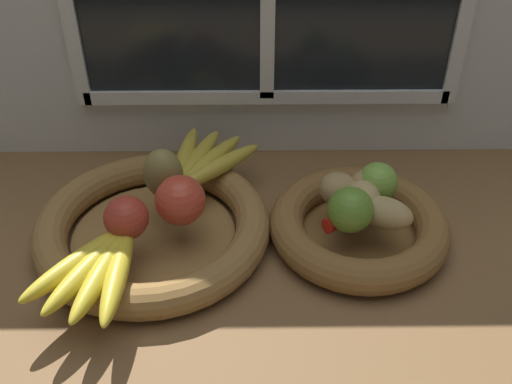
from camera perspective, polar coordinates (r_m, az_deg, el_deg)
name	(u,v)px	position (r cm, az deg, el deg)	size (l,w,h in cm)	color
ground_plane	(270,261)	(93.74, 1.32, -6.52)	(140.00, 90.00, 3.00)	brown
back_wall	(267,3)	(103.59, 1.08, 17.28)	(140.00, 4.60, 55.00)	silver
fruit_bowl_left	(153,228)	(94.88, -9.66, -3.32)	(36.16, 36.16, 5.24)	olive
fruit_bowl_right	(359,226)	(95.10, 9.63, -3.19)	(27.70, 27.70, 5.24)	brown
apple_red_right	(180,200)	(88.93, -7.12, -0.77)	(7.48, 7.48, 7.48)	#CC422D
apple_red_front	(126,218)	(87.91, -12.08, -2.38)	(6.42, 6.42, 6.42)	#B73828
pear_brown	(163,174)	(93.71, -8.69, 1.69)	(6.13, 5.71, 8.46)	olive
banana_bunch_front	(98,267)	(83.83, -14.65, -6.85)	(14.17, 19.89, 2.87)	gold
banana_bunch_back	(201,162)	(100.66, -5.18, 2.79)	(15.57, 19.62, 2.70)	gold
potato_oblong	(338,189)	(93.25, 7.75, 0.27)	(6.02, 5.61, 5.00)	#A38451
potato_large	(363,199)	(91.73, 9.97, -0.64)	(6.47, 5.27, 5.20)	tan
potato_back	(370,183)	(95.24, 10.70, 0.84)	(6.89, 4.63, 5.09)	#A38451
potato_small	(385,213)	(90.28, 12.05, -1.93)	(8.21, 4.92, 4.55)	tan
lime_near	(350,210)	(88.12, 8.86, -1.67)	(6.76, 6.76, 6.76)	olive
lime_far	(377,182)	(94.73, 11.33, 0.93)	(6.16, 6.16, 6.16)	#7AAD3D
chili_pepper	(355,215)	(90.92, 9.30, -2.10)	(2.34, 2.34, 10.65)	red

